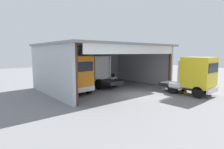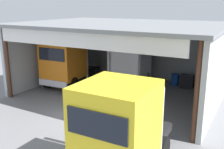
# 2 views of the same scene
# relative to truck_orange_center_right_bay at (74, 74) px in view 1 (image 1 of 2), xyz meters

# --- Properties ---
(ground_plane) EXTENTS (80.00, 80.00, 0.00)m
(ground_plane) POSITION_rel_truck_orange_center_right_bay_xyz_m (4.23, -3.80, -1.90)
(ground_plane) COLOR slate
(ground_plane) RESTS_ON ground
(workshop_shed) EXTENTS (12.97, 9.98, 4.80)m
(workshop_shed) POSITION_rel_truck_orange_center_right_bay_xyz_m (4.23, 1.65, 1.43)
(workshop_shed) COLOR #ADB2B7
(workshop_shed) RESTS_ON ground
(truck_orange_center_right_bay) EXTENTS (2.85, 5.28, 3.61)m
(truck_orange_center_right_bay) POSITION_rel_truck_orange_center_right_bay_xyz_m (0.00, 0.00, 0.00)
(truck_orange_center_right_bay) COLOR orange
(truck_orange_center_right_bay) RESTS_ON ground
(truck_white_yard_outside) EXTENTS (2.79, 5.07, 3.58)m
(truck_white_yard_outside) POSITION_rel_truck_orange_center_right_bay_xyz_m (4.15, 2.06, -0.06)
(truck_white_yard_outside) COLOR white
(truck_white_yard_outside) RESTS_ON ground
(truck_yellow_left_bay) EXTENTS (2.57, 5.05, 3.52)m
(truck_yellow_left_bay) POSITION_rel_truck_orange_center_right_bay_xyz_m (8.48, -7.43, -0.06)
(truck_yellow_left_bay) COLOR yellow
(truck_yellow_left_bay) RESTS_ON ground
(oil_drum) EXTENTS (0.58, 0.58, 0.86)m
(oil_drum) POSITION_rel_truck_orange_center_right_bay_xyz_m (6.89, 4.42, -1.48)
(oil_drum) COLOR #194CB2
(oil_drum) RESTS_ON ground
(tool_cart) EXTENTS (0.90, 0.60, 1.00)m
(tool_cart) POSITION_rel_truck_orange_center_right_bay_xyz_m (7.88, 4.13, -1.40)
(tool_cart) COLOR black
(tool_cart) RESTS_ON ground
(traffic_cone) EXTENTS (0.36, 0.36, 0.56)m
(traffic_cone) POSITION_rel_truck_orange_center_right_bay_xyz_m (8.22, -6.72, -1.62)
(traffic_cone) COLOR orange
(traffic_cone) RESTS_ON ground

